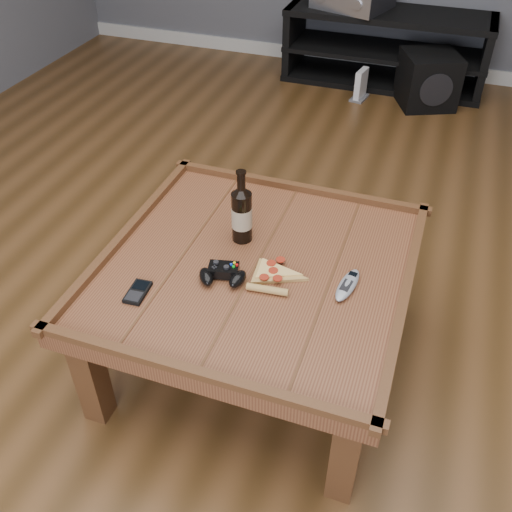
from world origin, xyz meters
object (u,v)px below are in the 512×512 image
(remote_control, at_px, (348,285))
(pizza_slice, at_px, (272,275))
(coffee_table, at_px, (256,278))
(smartphone, at_px, (138,292))
(game_controller, at_px, (223,274))
(subwoofer, at_px, (428,80))
(game_console, at_px, (361,86))
(media_console, at_px, (385,49))
(beer_bottle, at_px, (242,213))

(remote_control, bearing_deg, pizza_slice, -164.55)
(pizza_slice, bearing_deg, remote_control, 1.36)
(coffee_table, bearing_deg, smartphone, -140.15)
(game_controller, relative_size, subwoofer, 0.37)
(remote_control, distance_m, game_console, 2.48)
(pizza_slice, relative_size, game_console, 1.22)
(media_console, bearing_deg, beer_bottle, -92.02)
(game_controller, height_order, pizza_slice, game_controller)
(coffee_table, distance_m, media_console, 2.75)
(game_controller, height_order, game_console, game_controller)
(coffee_table, distance_m, remote_control, 0.32)
(beer_bottle, xyz_separation_m, game_console, (0.00, 2.30, -0.47))
(pizza_slice, bearing_deg, media_console, 85.64)
(beer_bottle, height_order, game_console, beer_bottle)
(game_controller, height_order, subwoofer, game_controller)
(game_console, bearing_deg, subwoofer, 18.38)
(subwoofer, relative_size, game_console, 2.21)
(media_console, distance_m, smartphone, 3.02)
(game_controller, distance_m, game_console, 2.55)
(media_console, distance_m, game_controller, 2.86)
(media_console, distance_m, remote_control, 2.78)
(media_console, bearing_deg, subwoofer, -38.82)
(media_console, bearing_deg, smartphone, -95.74)
(coffee_table, bearing_deg, beer_bottle, 127.99)
(coffee_table, height_order, media_console, media_console)
(smartphone, bearing_deg, media_console, 80.48)
(smartphone, relative_size, game_console, 0.53)
(subwoofer, bearing_deg, remote_control, -114.72)
(beer_bottle, xyz_separation_m, smartphone, (-0.21, -0.37, -0.10))
(media_console, bearing_deg, coffee_table, -90.00)
(smartphone, relative_size, remote_control, 0.63)
(coffee_table, xyz_separation_m, beer_bottle, (-0.09, 0.12, 0.17))
(remote_control, bearing_deg, media_console, 104.68)
(remote_control, relative_size, subwoofer, 0.38)
(coffee_table, xyz_separation_m, subwoofer, (0.34, 2.48, -0.22))
(media_console, distance_m, beer_bottle, 2.65)
(beer_bottle, xyz_separation_m, pizza_slice, (0.16, -0.16, -0.10))
(beer_bottle, relative_size, smartphone, 2.50)
(media_console, bearing_deg, remote_control, -83.63)
(smartphone, xyz_separation_m, remote_control, (0.61, 0.24, 0.01))
(media_console, xyz_separation_m, pizza_slice, (0.07, -2.79, 0.21))
(pizza_slice, height_order, subwoofer, pizza_slice)
(game_controller, bearing_deg, subwoofer, 67.89)
(beer_bottle, height_order, pizza_slice, beer_bottle)
(pizza_slice, xyz_separation_m, game_console, (-0.16, 2.45, -0.37))
(media_console, xyz_separation_m, game_console, (-0.09, -0.33, -0.15))
(remote_control, xyz_separation_m, game_console, (-0.40, 2.42, -0.37))
(beer_bottle, bearing_deg, pizza_slice, -44.15)
(game_console, bearing_deg, remote_control, -70.58)
(beer_bottle, height_order, subwoofer, beer_bottle)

